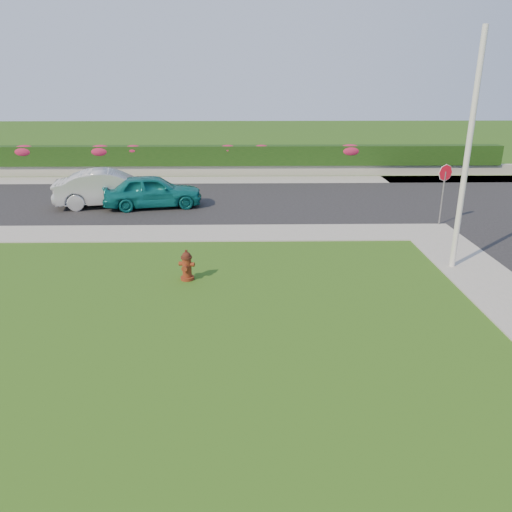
{
  "coord_description": "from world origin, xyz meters",
  "views": [
    {
      "loc": [
        0.32,
        -8.43,
        5.34
      ],
      "look_at": [
        0.54,
        4.0,
        0.9
      ],
      "focal_mm": 35.0,
      "sensor_mm": 36.0,
      "label": 1
    }
  ],
  "objects_px": {
    "fire_hydrant": "(187,266)",
    "sedan_silver": "(111,188)",
    "sedan_teal": "(153,191)",
    "utility_pole": "(467,155)",
    "stop_sign": "(444,181)"
  },
  "relations": [
    {
      "from": "sedan_silver",
      "to": "utility_pole",
      "type": "relative_size",
      "value": 0.71
    },
    {
      "from": "fire_hydrant",
      "to": "sedan_teal",
      "type": "distance_m",
      "value": 8.61
    },
    {
      "from": "fire_hydrant",
      "to": "utility_pole",
      "type": "xyz_separation_m",
      "value": [
        7.82,
        0.83,
        2.91
      ]
    },
    {
      "from": "fire_hydrant",
      "to": "sedan_teal",
      "type": "relative_size",
      "value": 0.21
    },
    {
      "from": "fire_hydrant",
      "to": "sedan_silver",
      "type": "height_order",
      "value": "sedan_silver"
    },
    {
      "from": "fire_hydrant",
      "to": "stop_sign",
      "type": "bearing_deg",
      "value": 42.8
    },
    {
      "from": "sedan_silver",
      "to": "stop_sign",
      "type": "height_order",
      "value": "stop_sign"
    },
    {
      "from": "sedan_teal",
      "to": "stop_sign",
      "type": "distance_m",
      "value": 11.87
    },
    {
      "from": "sedan_teal",
      "to": "utility_pole",
      "type": "xyz_separation_m",
      "value": [
        10.2,
        -7.44,
        2.57
      ]
    },
    {
      "from": "stop_sign",
      "to": "sedan_silver",
      "type": "bearing_deg",
      "value": 167.63
    },
    {
      "from": "sedan_teal",
      "to": "stop_sign",
      "type": "relative_size",
      "value": 1.78
    },
    {
      "from": "sedan_teal",
      "to": "utility_pole",
      "type": "distance_m",
      "value": 12.88
    },
    {
      "from": "utility_pole",
      "to": "stop_sign",
      "type": "bearing_deg",
      "value": 74.3
    },
    {
      "from": "fire_hydrant",
      "to": "utility_pole",
      "type": "height_order",
      "value": "utility_pole"
    },
    {
      "from": "sedan_teal",
      "to": "utility_pole",
      "type": "height_order",
      "value": "utility_pole"
    }
  ]
}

